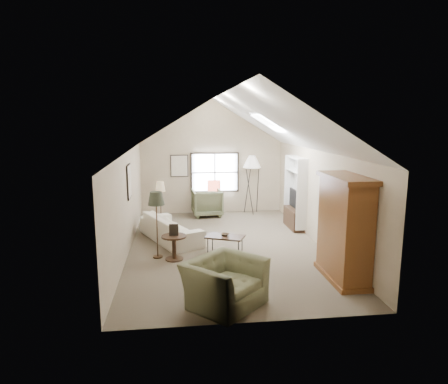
{
  "coord_description": "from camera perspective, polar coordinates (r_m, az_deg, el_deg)",
  "views": [
    {
      "loc": [
        -1.26,
        -10.03,
        3.35
      ],
      "look_at": [
        0.0,
        0.4,
        1.4
      ],
      "focal_mm": 32.0,
      "sensor_mm": 36.0,
      "label": 1
    }
  ],
  "objects": [
    {
      "name": "armoire",
      "position": [
        8.67,
        16.83,
        -4.99
      ],
      "size": [
        0.6,
        1.5,
        2.2
      ],
      "primitive_type": "cube",
      "color": "brown",
      "rests_on": "ground"
    },
    {
      "name": "room_shell",
      "position": [
        10.11,
        0.28,
        9.7
      ],
      "size": [
        5.01,
        8.01,
        4.0
      ],
      "color": "brown",
      "rests_on": "ground"
    },
    {
      "name": "bowl",
      "position": [
        9.95,
        0.15,
        -6.14
      ],
      "size": [
        0.29,
        0.29,
        0.05
      ],
      "primitive_type": "imported",
      "rotation": [
        0.0,
        0.0,
        -0.41
      ],
      "color": "#382816",
      "rests_on": "coffee_table"
    },
    {
      "name": "window",
      "position": [
        14.19,
        -1.33,
        2.81
      ],
      "size": [
        1.72,
        0.08,
        1.42
      ],
      "primitive_type": "cube",
      "color": "black",
      "rests_on": "room_shell"
    },
    {
      "name": "side_chair",
      "position": [
        14.07,
        -1.51,
        -0.81
      ],
      "size": [
        0.53,
        0.53,
        1.18
      ],
      "primitive_type": "cube",
      "rotation": [
        0.0,
        0.0,
        -0.17
      ],
      "color": "maroon",
      "rests_on": "ground"
    },
    {
      "name": "dark_lamp",
      "position": [
        9.76,
        -9.56,
        -4.58
      ],
      "size": [
        0.53,
        0.53,
        1.66
      ],
      "primitive_type": null,
      "rotation": [
        0.0,
        0.0,
        0.43
      ],
      "color": "#262B1E",
      "rests_on": "ground"
    },
    {
      "name": "wall_art",
      "position": [
        12.1,
        -9.77,
        2.65
      ],
      "size": [
        1.97,
        3.71,
        0.88
      ],
      "color": "black",
      "rests_on": "room_shell"
    },
    {
      "name": "tripod_lamp",
      "position": [
        14.12,
        3.98,
        1.11
      ],
      "size": [
        0.71,
        0.71,
        2.1
      ],
      "primitive_type": null,
      "rotation": [
        0.0,
        0.0,
        0.18
      ],
      "color": "white",
      "rests_on": "ground"
    },
    {
      "name": "armchair_far",
      "position": [
        13.86,
        -2.44,
        -1.53
      ],
      "size": [
        1.06,
        1.09,
        0.92
      ],
      "primitive_type": "imported",
      "rotation": [
        0.0,
        0.0,
        3.22
      ],
      "color": "#5B6043",
      "rests_on": "ground"
    },
    {
      "name": "tv_alcove",
      "position": [
        12.38,
        10.14,
        0.11
      ],
      "size": [
        0.32,
        1.3,
        2.1
      ],
      "primitive_type": "cube",
      "color": "white",
      "rests_on": "ground"
    },
    {
      "name": "tan_lamp",
      "position": [
        12.31,
        -9.02,
        -1.83
      ],
      "size": [
        0.4,
        0.4,
        1.49
      ],
      "primitive_type": null,
      "rotation": [
        0.0,
        0.0,
        0.43
      ],
      "color": "tan",
      "rests_on": "ground"
    },
    {
      "name": "coffee_table",
      "position": [
        10.03,
        0.15,
        -7.58
      ],
      "size": [
        1.05,
        0.83,
        0.47
      ],
      "primitive_type": "cube",
      "rotation": [
        0.0,
        0.0,
        -0.41
      ],
      "color": "#362216",
      "rests_on": "ground"
    },
    {
      "name": "sofa",
      "position": [
        11.23,
        -7.64,
        -5.09
      ],
      "size": [
        1.85,
        2.56,
        0.7
      ],
      "primitive_type": "imported",
      "rotation": [
        0.0,
        0.0,
        2.01
      ],
      "color": "beige",
      "rests_on": "ground"
    },
    {
      "name": "media_console",
      "position": [
        12.55,
        9.93,
        -3.72
      ],
      "size": [
        0.34,
        1.18,
        0.6
      ],
      "primitive_type": "cube",
      "color": "#382316",
      "rests_on": "ground"
    },
    {
      "name": "skylight",
      "position": [
        11.23,
        6.38,
        9.78
      ],
      "size": [
        0.8,
        1.2,
        0.52
      ],
      "primitive_type": null,
      "color": "white",
      "rests_on": "room_shell"
    },
    {
      "name": "armchair_near",
      "position": [
        7.39,
        0.08,
        -12.85
      ],
      "size": [
        1.72,
        1.72,
        0.84
      ],
      "primitive_type": "imported",
      "rotation": [
        0.0,
        0.0,
        0.77
      ],
      "color": "#6C6E4D",
      "rests_on": "ground"
    },
    {
      "name": "side_table",
      "position": [
        9.71,
        -7.14,
        -7.88
      ],
      "size": [
        0.79,
        0.79,
        0.6
      ],
      "primitive_type": "cylinder",
      "rotation": [
        0.0,
        0.0,
        0.43
      ],
      "color": "#352615",
      "rests_on": "ground"
    },
    {
      "name": "tv_panel",
      "position": [
        12.41,
        10.02,
        -0.94
      ],
      "size": [
        0.05,
        0.9,
        0.55
      ],
      "primitive_type": "cube",
      "color": "black",
      "rests_on": "media_console"
    }
  ]
}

